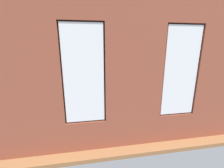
{
  "coord_description": "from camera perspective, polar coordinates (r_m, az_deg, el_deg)",
  "views": [
    {
      "loc": [
        1.02,
        5.57,
        2.33
      ],
      "look_at": [
        0.12,
        0.4,
        0.95
      ],
      "focal_mm": 24.0,
      "sensor_mm": 36.0,
      "label": 1
    }
  ],
  "objects": [
    {
      "name": "remote_gray",
      "position": [
        6.22,
        -2.55,
        -2.98
      ],
      "size": [
        0.17,
        0.12,
        0.02
      ],
      "primitive_type": "cube",
      "rotation": [
        0.0,
        0.0,
        2.02
      ],
      "color": "#59595B",
      "rests_on": "coffee_table"
    },
    {
      "name": "papasan_chair",
      "position": [
        7.37,
        -8.18,
        -0.31
      ],
      "size": [
        1.04,
        1.04,
        0.67
      ],
      "color": "olive",
      "rests_on": "ground_plane"
    },
    {
      "name": "potted_plant_corner_far_left",
      "position": [
        5.29,
        32.81,
        -5.61
      ],
      "size": [
        0.8,
        0.8,
        1.05
      ],
      "color": "brown",
      "rests_on": "ground_plane"
    },
    {
      "name": "couch_left",
      "position": [
        6.3,
        23.2,
        -4.99
      ],
      "size": [
        0.88,
        1.91,
        0.8
      ],
      "rotation": [
        0.0,
        0.0,
        1.56
      ],
      "color": "black",
      "rests_on": "ground_plane"
    },
    {
      "name": "potted_plant_near_tv",
      "position": [
        5.36,
        -21.58,
        -4.96
      ],
      "size": [
        0.63,
        0.63,
        0.9
      ],
      "color": "beige",
      "rests_on": "ground_plane"
    },
    {
      "name": "cup_ceramic",
      "position": [
        6.49,
        -0.1,
        -1.92
      ],
      "size": [
        0.07,
        0.07,
        0.08
      ],
      "primitive_type": "cylinder",
      "color": "#B23D38",
      "rests_on": "coffee_table"
    },
    {
      "name": "remote_black",
      "position": [
        6.31,
        -3.74,
        -2.71
      ],
      "size": [
        0.14,
        0.17,
        0.02
      ],
      "primitive_type": "cube",
      "rotation": [
        0.0,
        0.0,
        5.63
      ],
      "color": "black",
      "rests_on": "coffee_table"
    },
    {
      "name": "candle_jar",
      "position": [
        6.16,
        -7.98,
        -2.81
      ],
      "size": [
        0.08,
        0.08,
        0.12
      ],
      "primitive_type": "cylinder",
      "color": "#B7333D",
      "rests_on": "coffee_table"
    },
    {
      "name": "ground_plane",
      "position": [
        6.15,
        0.45,
        -8.02
      ],
      "size": [
        6.7,
        5.82,
        0.1
      ],
      "primitive_type": "cube",
      "color": "#99663D"
    },
    {
      "name": "potted_plant_mid_room_small",
      "position": [
        7.14,
        2.25,
        -1.42
      ],
      "size": [
        0.36,
        0.36,
        0.49
      ],
      "color": "#47423D",
      "rests_on": "ground_plane"
    },
    {
      "name": "couch_by_window",
      "position": [
        4.36,
        6.85,
        -12.67
      ],
      "size": [
        1.71,
        0.87,
        0.8
      ],
      "color": "black",
      "rests_on": "ground_plane"
    },
    {
      "name": "coffee_table",
      "position": [
        6.33,
        -3.73,
        -3.22
      ],
      "size": [
        1.56,
        0.78,
        0.43
      ],
      "color": "#A87547",
      "rests_on": "ground_plane"
    },
    {
      "name": "potted_plant_corner_near_left",
      "position": [
        8.46,
        14.97,
        2.2
      ],
      "size": [
        0.48,
        0.48,
        0.88
      ],
      "color": "brown",
      "rests_on": "ground_plane"
    },
    {
      "name": "tv_flatscreen",
      "position": [
        6.41,
        -24.81,
        0.55
      ],
      "size": [
        1.15,
        0.2,
        0.75
      ],
      "color": "black",
      "rests_on": "media_console"
    },
    {
      "name": "table_plant_small",
      "position": [
        6.36,
        -5.61,
        -1.65
      ],
      "size": [
        0.14,
        0.14,
        0.21
      ],
      "color": "brown",
      "rests_on": "coffee_table"
    },
    {
      "name": "potted_plant_between_couches",
      "position": [
        4.8,
        22.03,
        -7.47
      ],
      "size": [
        0.88,
        0.92,
        1.06
      ],
      "color": "beige",
      "rests_on": "ground_plane"
    },
    {
      "name": "white_wall_right",
      "position": [
        5.76,
        -30.12,
        6.42
      ],
      "size": [
        0.1,
        4.82,
        3.38
      ],
      "primitive_type": "cube",
      "color": "silver",
      "rests_on": "ground_plane"
    },
    {
      "name": "media_console",
      "position": [
        6.58,
        -24.22,
        -4.88
      ],
      "size": [
        1.23,
        0.42,
        0.53
      ],
      "primitive_type": "cube",
      "color": "black",
      "rests_on": "ground_plane"
    },
    {
      "name": "brick_wall_with_windows",
      "position": [
        3.28,
        8.46,
        3.03
      ],
      "size": [
        6.1,
        0.3,
        3.38
      ],
      "color": "brown",
      "rests_on": "ground_plane"
    },
    {
      "name": "potted_plant_beside_window_right",
      "position": [
        3.95,
        -16.78,
        -9.03
      ],
      "size": [
        0.84,
        0.84,
        1.21
      ],
      "color": "beige",
      "rests_on": "ground_plane"
    },
    {
      "name": "potted_plant_foreground_right",
      "position": [
        7.75,
        -19.93,
        1.11
      ],
      "size": [
        0.9,
        0.81,
        1.14
      ],
      "color": "brown",
      "rests_on": "ground_plane"
    }
  ]
}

